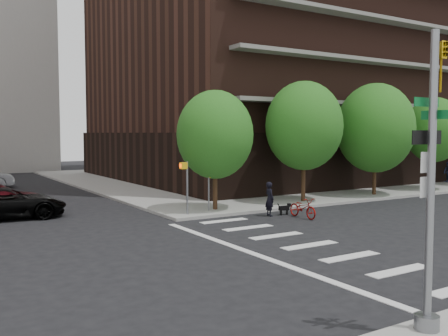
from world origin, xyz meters
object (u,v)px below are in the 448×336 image
traffic_signal (431,205)px  parked_car_black (6,203)px  scooter (303,208)px  pedestrian_far (448,172)px  dog_walker (270,199)px

traffic_signal → parked_car_black: size_ratio=1.09×
traffic_signal → parked_car_black: (-5.14, 19.44, -1.94)m
traffic_signal → scooter: (7.17, 12.19, -2.20)m
traffic_signal → pedestrian_far: traffic_signal is taller
parked_car_black → pedestrian_far: size_ratio=3.26×
dog_walker → pedestrian_far: size_ratio=1.02×
pedestrian_far → traffic_signal: bearing=-44.2°
dog_walker → parked_car_black: bearing=70.3°
traffic_signal → scooter: size_ratio=3.16×
scooter → pedestrian_far: size_ratio=1.13×
traffic_signal → scooter: traffic_signal is taller
parked_car_black → traffic_signal: bearing=-160.8°
traffic_signal → dog_walker: size_ratio=3.50×
traffic_signal → pedestrian_far: (27.55, 18.19, -1.71)m
dog_walker → traffic_signal: bearing=163.7°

